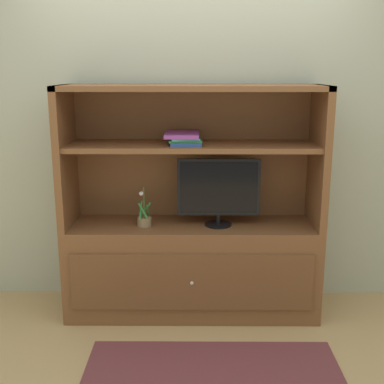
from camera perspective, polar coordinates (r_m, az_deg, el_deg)
name	(u,v)px	position (r m, az deg, el deg)	size (l,w,h in m)	color
ground_plane	(192,338)	(3.47, -0.04, -16.47)	(8.00, 8.00, 0.00)	tan
painted_rear_wall	(192,118)	(3.76, 0.04, 8.52)	(6.00, 0.10, 2.80)	#ADB29E
media_console	(192,244)	(3.62, 0.01, -6.09)	(1.81, 0.53, 1.66)	brown
tv_monitor	(219,190)	(3.46, 3.10, 0.24)	(0.58, 0.19, 0.48)	black
potted_plant	(144,220)	(3.52, -5.54, -3.21)	(0.10, 0.11, 0.28)	#8C7251
magazine_stack	(184,138)	(3.42, -0.92, 6.28)	(0.25, 0.34, 0.08)	#2D519E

